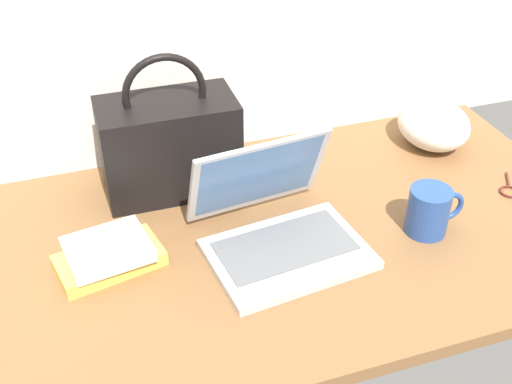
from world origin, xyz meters
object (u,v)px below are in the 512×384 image
object	(u,v)px
coffee_mug	(430,210)
cushion	(433,124)
book_stack	(109,255)
handbag	(169,144)
laptop	(278,226)

from	to	relation	value
coffee_mug	cushion	size ratio (longest dim) A/B	0.64
coffee_mug	book_stack	xyz separation A→B (m)	(-0.65, 0.10, -0.02)
handbag	coffee_mug	bearing A→B (deg)	-34.73
laptop	handbag	distance (m)	0.32
laptop	handbag	world-z (taller)	handbag
cushion	handbag	bearing A→B (deg)	178.35
coffee_mug	book_stack	bearing A→B (deg)	171.45
laptop	cushion	size ratio (longest dim) A/B	1.66
coffee_mug	handbag	size ratio (longest dim) A/B	0.39
coffee_mug	handbag	bearing A→B (deg)	145.27
cushion	laptop	bearing A→B (deg)	-153.92
coffee_mug	book_stack	size ratio (longest dim) A/B	0.58
book_stack	cushion	size ratio (longest dim) A/B	1.09
coffee_mug	cushion	xyz separation A→B (m)	(0.20, 0.31, 0.01)
book_stack	laptop	bearing A→B (deg)	-6.46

